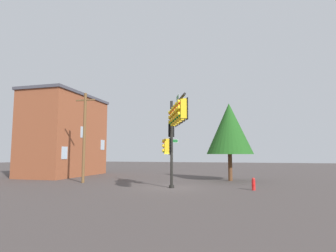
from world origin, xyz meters
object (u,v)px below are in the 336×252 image
at_px(tree_near, 229,129).
at_px(brick_building, 66,135).
at_px(signal_pole_assembly, 174,124).
at_px(fire_hydrant, 254,184).
at_px(utility_pole, 84,135).

height_order(tree_near, brick_building, brick_building).
distance_m(tree_near, brick_building, 18.07).
xyz_separation_m(signal_pole_assembly, fire_hydrant, (-1.93, 4.97, -4.00)).
distance_m(utility_pole, fire_hydrant, 14.19).
relative_size(signal_pole_assembly, fire_hydrant, 7.57).
distance_m(signal_pole_assembly, brick_building, 17.45).
xyz_separation_m(signal_pole_assembly, brick_building, (-9.23, -14.81, 0.11)).
relative_size(utility_pole, fire_hydrant, 9.21).
distance_m(signal_pole_assembly, fire_hydrant, 6.67).
relative_size(fire_hydrant, brick_building, 0.08).
bearing_deg(brick_building, signal_pole_assembly, 58.07).
bearing_deg(tree_near, utility_pole, -67.83).
xyz_separation_m(signal_pole_assembly, utility_pole, (-3.22, -8.70, -0.41)).
xyz_separation_m(utility_pole, tree_near, (-4.86, 11.92, 0.71)).
distance_m(signal_pole_assembly, utility_pole, 9.28).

